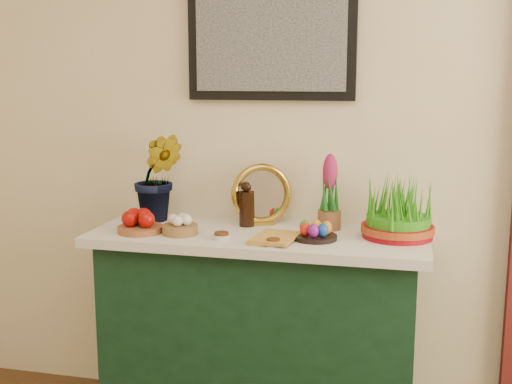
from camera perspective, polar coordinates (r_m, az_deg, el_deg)
sideboard at (r=2.84m, az=0.24°, el=-12.71°), size 1.30×0.45×0.85m
tablecloth at (r=2.70m, az=0.25°, el=-3.99°), size 1.40×0.55×0.04m
hyacinth_green at (r=2.89m, az=-8.72°, el=2.56°), size 0.32×0.29×0.53m
apple_bowl at (r=2.73m, az=-10.25°, el=-2.71°), size 0.23×0.23×0.10m
garlic_basket at (r=2.67m, az=-6.77°, el=-3.03°), size 0.17×0.17×0.08m
vinegar_cruet at (r=2.78m, az=-0.82°, el=-1.31°), size 0.07×0.07×0.20m
mirror at (r=2.81m, az=0.50°, el=-0.27°), size 0.27×0.17×0.27m
book at (r=2.58m, az=0.01°, el=-3.88°), size 0.18×0.23×0.03m
spice_dish_left at (r=2.58m, az=-3.08°, el=-3.93°), size 0.07×0.07×0.03m
spice_dish_right at (r=2.49m, az=1.55°, el=-4.49°), size 0.07×0.07×0.03m
egg_plate at (r=2.58m, az=5.26°, el=-3.61°), size 0.19×0.19×0.07m
hyacinth_pink at (r=2.73m, az=6.57°, el=-0.32°), size 0.10×0.10×0.32m
wheatgrass_sabzeh at (r=2.65m, az=12.53°, el=-1.73°), size 0.30×0.30×0.24m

